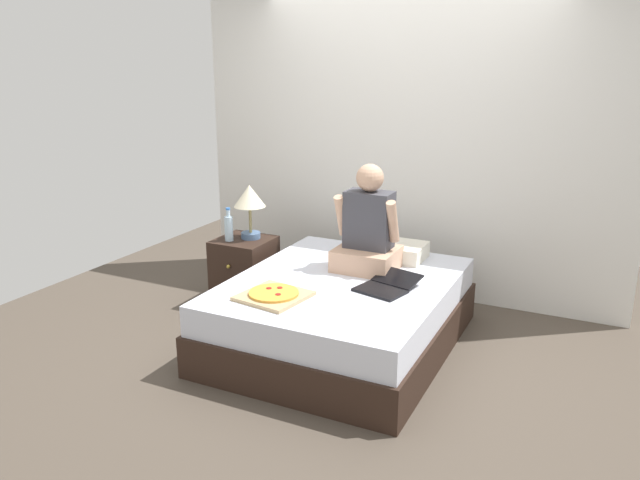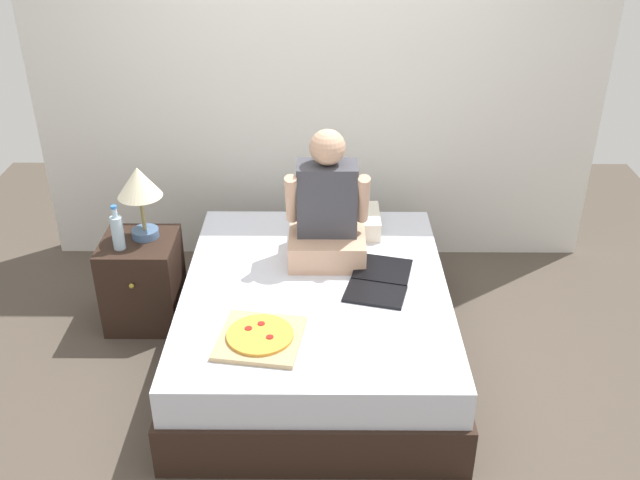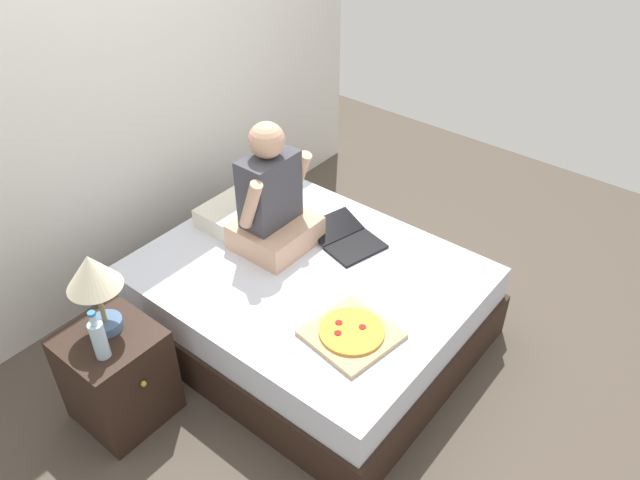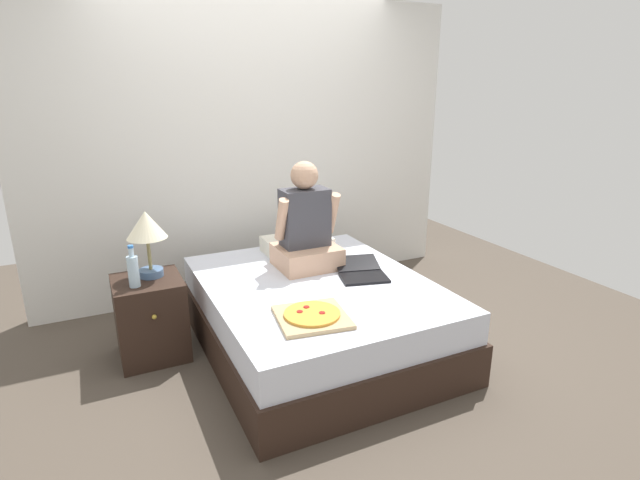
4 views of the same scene
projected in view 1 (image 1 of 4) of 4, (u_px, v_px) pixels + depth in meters
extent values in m
plane|color=#4C4238|center=(341.00, 344.00, 4.53)|extent=(5.77, 5.77, 0.00)
cube|color=silver|center=(405.00, 150.00, 5.28)|extent=(3.77, 0.12, 2.50)
cube|color=black|center=(342.00, 326.00, 4.49)|extent=(1.50, 1.84, 0.29)
cube|color=silver|center=(342.00, 294.00, 4.42)|extent=(1.45, 1.79, 0.21)
cube|color=black|center=(245.00, 271.00, 5.23)|extent=(0.44, 0.44, 0.56)
sphere|color=gold|center=(228.00, 267.00, 4.99)|extent=(0.03, 0.03, 0.03)
cylinder|color=#4C6B93|center=(251.00, 235.00, 5.17)|extent=(0.16, 0.16, 0.05)
cylinder|color=olive|center=(250.00, 219.00, 5.13)|extent=(0.02, 0.02, 0.22)
cone|color=beige|center=(250.00, 196.00, 5.07)|extent=(0.26, 0.26, 0.18)
cylinder|color=silver|center=(229.00, 229.00, 5.08)|extent=(0.07, 0.07, 0.20)
cylinder|color=silver|center=(228.00, 213.00, 5.04)|extent=(0.03, 0.03, 0.06)
cylinder|color=blue|center=(228.00, 209.00, 5.03)|extent=(0.04, 0.04, 0.02)
cube|color=silver|center=(391.00, 250.00, 4.87)|extent=(0.52, 0.34, 0.12)
cube|color=tan|center=(367.00, 259.00, 4.60)|extent=(0.44, 0.40, 0.16)
cube|color=#3F3F47|center=(369.00, 220.00, 4.54)|extent=(0.34, 0.20, 0.42)
sphere|color=tan|center=(370.00, 178.00, 4.45)|extent=(0.20, 0.20, 0.20)
cylinder|color=tan|center=(341.00, 215.00, 4.58)|extent=(0.07, 0.18, 0.32)
cylinder|color=tan|center=(393.00, 222.00, 4.41)|extent=(0.07, 0.18, 0.32)
cube|color=black|center=(380.00, 291.00, 4.17)|extent=(0.36, 0.29, 0.02)
cube|color=black|center=(397.00, 278.00, 4.31)|extent=(0.35, 0.27, 0.06)
cube|color=tan|center=(274.00, 296.00, 4.07)|extent=(0.45, 0.45, 0.02)
cylinder|color=gold|center=(274.00, 293.00, 4.06)|extent=(0.33, 0.33, 0.02)
cylinder|color=maroon|center=(269.00, 288.00, 4.12)|extent=(0.04, 0.04, 0.00)
cylinder|color=maroon|center=(278.00, 294.00, 4.01)|extent=(0.04, 0.04, 0.00)
cylinder|color=maroon|center=(280.00, 288.00, 4.13)|extent=(0.04, 0.04, 0.00)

